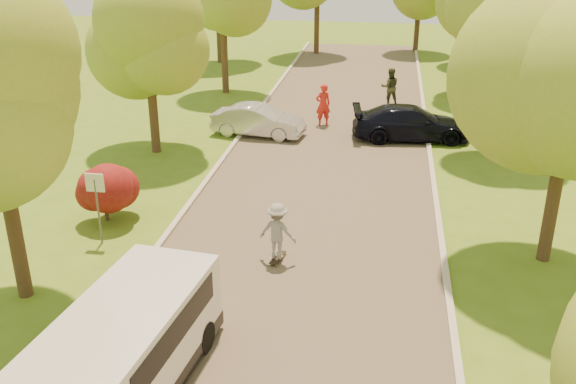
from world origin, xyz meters
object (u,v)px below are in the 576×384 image
Objects in this scene: person_olive at (390,87)px; minivan at (126,350)px; longboard at (278,258)px; street_sign at (96,194)px; skateboarder at (277,231)px; silver_sedan at (258,121)px; person_striped at (323,105)px; dark_sedan at (411,123)px.

minivan is at bearing 66.93° from person_olive.
street_sign is at bearing 7.95° from longboard.
person_olive is at bearing -88.64° from skateboarder.
person_olive is (5.62, 5.95, 0.29)m from silver_sedan.
silver_sedan is 2.12× the size of person_olive.
skateboarder is 0.84× the size of person_striped.
street_sign is 18.59m from person_olive.
street_sign is 0.43× the size of dark_sedan.
dark_sedan is 3.10× the size of skateboarder.
dark_sedan is 2.60× the size of person_striped.
street_sign is 11.09m from silver_sedan.
silver_sedan is 11.38m from skateboarder.
silver_sedan is (-0.80, 16.82, -0.36)m from minivan.
person_striped is 4.97m from person_olive.
dark_sedan is 5.85× the size of longboard.
minivan is (3.30, -6.06, -0.54)m from street_sign.
silver_sedan is 3.30m from person_striped.
longboard is at bearing 77.44° from minivan.
dark_sedan is at bearing 77.85° from minivan.
skateboarder is (1.98, 5.79, -0.11)m from minivan.
dark_sedan is 5.53m from person_olive.
street_sign reaches higher than person_olive.
skateboarder is 0.85× the size of person_olive.
silver_sedan is 2.09× the size of person_striped.
silver_sedan reaches higher than longboard.
street_sign is 0.40× the size of minivan.
dark_sedan is 2.62× the size of person_olive.
person_olive is (8.12, 16.71, -0.61)m from street_sign.
person_olive is at bearing -151.71° from person_striped.
person_olive reaches higher than silver_sedan.
dark_sedan is at bearing -77.68° from silver_sedan.
silver_sedan is at bearing 87.85° from dark_sedan.
street_sign is 0.54× the size of silver_sedan.
minivan is at bearing 59.56° from person_striped.
skateboarder is (2.79, -11.03, 0.25)m from silver_sedan.
skateboarder is at bearing 69.41° from person_olive.
skateboarder is 13.00m from person_striped.
longboard is at bearing -2.86° from street_sign.
minivan reaches higher than skateboarder.
person_striped reaches higher than person_olive.
person_striped is (-0.15, 13.00, 0.05)m from skateboarder.
longboard is at bearing 69.41° from person_olive.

